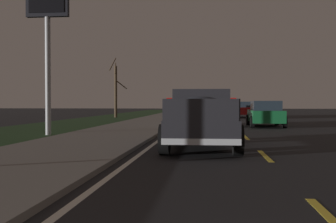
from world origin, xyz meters
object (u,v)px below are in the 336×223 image
object	(u,v)px
sedan_green	(265,113)
gas_price_sign	(47,8)
sedan_silver	(205,113)
bare_tree_far	(116,90)
sedan_red	(244,109)
pickup_truck	(201,117)
sedan_white	(209,110)

from	to	relation	value
sedan_green	gas_price_sign	distance (m)	13.76
sedan_green	sedan_silver	xyz separation A→B (m)	(-0.14, 3.60, 0.00)
bare_tree_far	sedan_red	bearing A→B (deg)	-79.52
gas_price_sign	sedan_green	bearing A→B (deg)	-54.03
sedan_red	sedan_silver	size ratio (longest dim) A/B	0.99
pickup_truck	sedan_green	world-z (taller)	pickup_truck
pickup_truck	sedan_green	size ratio (longest dim) A/B	1.23
sedan_silver	sedan_red	bearing A→B (deg)	-12.67
pickup_truck	sedan_silver	bearing A→B (deg)	-0.04
sedan_red	gas_price_sign	xyz separation A→B (m)	(-23.69, 10.50, 4.80)
sedan_green	bare_tree_far	bearing A→B (deg)	41.99
pickup_truck	bare_tree_far	bearing A→B (deg)	18.93
sedan_white	sedan_silver	world-z (taller)	same
pickup_truck	sedan_green	distance (m)	12.45
pickup_truck	sedan_silver	xyz separation A→B (m)	(11.78, -0.01, -0.20)
pickup_truck	sedan_white	distance (m)	23.26
sedan_green	sedan_silver	size ratio (longest dim) A/B	1.00
gas_price_sign	bare_tree_far	distance (m)	21.66
sedan_red	sedan_white	xyz separation A→B (m)	(-4.77, 3.45, 0.00)
pickup_truck	sedan_white	size ratio (longest dim) A/B	1.23
sedan_white	sedan_green	distance (m)	11.84
sedan_silver	sedan_green	bearing A→B (deg)	-87.79
sedan_white	pickup_truck	bearing A→B (deg)	179.47
sedan_red	sedan_silver	xyz separation A→B (m)	(-16.25, 3.65, 0.00)
sedan_white	gas_price_sign	world-z (taller)	gas_price_sign
gas_price_sign	sedan_red	bearing A→B (deg)	-23.90
sedan_white	sedan_green	world-z (taller)	same
sedan_green	bare_tree_far	world-z (taller)	bare_tree_far
sedan_green	pickup_truck	bearing A→B (deg)	163.17
sedan_green	bare_tree_far	xyz separation A→B (m)	(13.80, 12.42, 1.93)
sedan_green	bare_tree_far	size ratio (longest dim) A/B	0.76
sedan_red	sedan_green	xyz separation A→B (m)	(-16.11, 0.06, 0.00)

